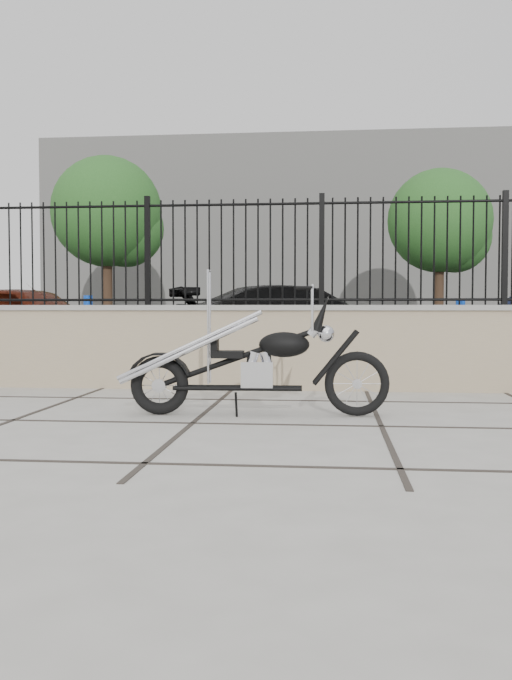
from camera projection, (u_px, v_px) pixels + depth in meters
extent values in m
plane|color=#99968E|center=(192.00, 423.00, 5.76)|extent=(90.00, 90.00, 0.00)
plane|color=black|center=(286.00, 345.00, 18.18)|extent=(30.00, 30.00, 0.00)
cube|color=gray|center=(234.00, 347.00, 8.23)|extent=(14.00, 0.36, 0.96)
cube|color=black|center=(234.00, 252.00, 8.18)|extent=(14.00, 0.08, 1.20)
cube|color=beige|center=(305.00, 239.00, 31.92)|extent=(22.00, 6.00, 8.00)
imported|color=#48150A|center=(25.00, 321.00, 13.08)|extent=(4.31, 2.65, 1.37)
imported|color=black|center=(301.00, 322.00, 12.99)|extent=(4.95, 3.36, 1.33)
cylinder|color=blue|center=(88.00, 333.00, 10.67)|extent=(0.17, 0.17, 1.11)
cylinder|color=#0B51A7|center=(460.00, 338.00, 9.69)|extent=(0.15, 0.15, 1.04)
cylinder|color=#382619|center=(107.00, 285.00, 23.00)|extent=(0.33, 0.33, 3.29)
sphere|color=#235D23|center=(107.00, 206.00, 22.88)|extent=(3.51, 3.51, 3.51)
cylinder|color=#382619|center=(439.00, 290.00, 21.97)|extent=(0.30, 0.30, 2.95)
sphere|color=#245A22|center=(440.00, 215.00, 21.87)|extent=(3.15, 3.15, 3.15)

